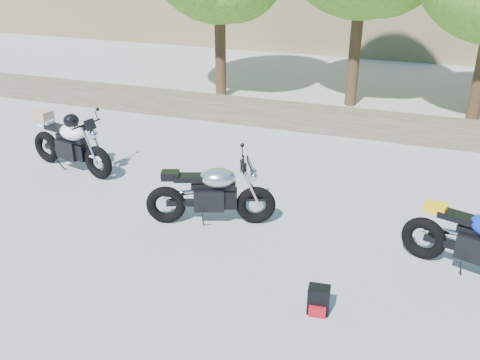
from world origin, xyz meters
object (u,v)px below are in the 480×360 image
at_px(silver_bike, 212,194).
at_px(blue_bike, 480,243).
at_px(white_bike, 70,142).
at_px(backpack, 318,300).

bearing_deg(silver_bike, blue_bike, -21.42).
height_order(silver_bike, white_bike, white_bike).
distance_m(blue_bike, backpack, 2.21).
xyz_separation_m(blue_bike, backpack, (-1.71, -1.36, -0.31)).
bearing_deg(white_bike, backpack, -12.68).
distance_m(silver_bike, white_bike, 3.26).
relative_size(silver_bike, white_bike, 0.96).
bearing_deg(white_bike, blue_bike, 4.12).
bearing_deg(backpack, silver_bike, 135.65).
xyz_separation_m(silver_bike, blue_bike, (3.63, -0.16, 0.00)).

